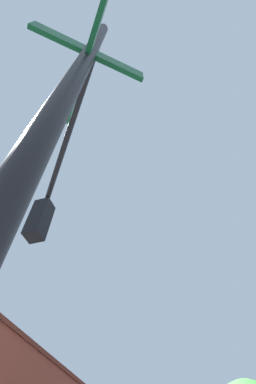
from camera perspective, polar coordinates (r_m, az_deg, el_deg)
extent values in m
cylinder|color=black|center=(1.45, -13.90, 19.38)|extent=(0.12, 0.12, 5.41)
cylinder|color=black|center=(4.16, -13.10, 11.94)|extent=(2.33, 1.95, 0.09)
cube|color=black|center=(4.73, -18.83, -5.74)|extent=(0.28, 0.28, 0.80)
sphere|color=red|center=(5.01, -18.45, -4.87)|extent=(0.18, 0.18, 0.18)
sphere|color=orange|center=(4.84, -19.19, -6.89)|extent=(0.18, 0.18, 0.18)
sphere|color=green|center=(4.68, -19.98, -9.05)|extent=(0.18, 0.18, 0.18)
cube|color=#0F5128|center=(2.34, -9.06, 27.03)|extent=(0.87, 0.73, 0.20)
cube|color=#0F5128|center=(2.55, -8.37, 28.03)|extent=(0.67, 0.80, 0.20)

